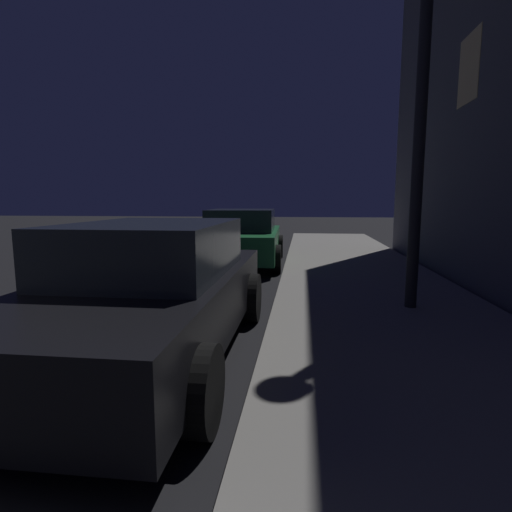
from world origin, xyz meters
name	(u,v)px	position (x,y,z in m)	size (l,w,h in m)	color
car_black	(153,291)	(2.85, 3.39, 0.71)	(1.97, 4.40, 1.43)	black
car_green	(242,237)	(2.85, 9.67, 0.71)	(2.18, 4.26, 1.43)	#19592D
street_lamp	(426,23)	(5.96, 5.19, 3.94)	(0.44, 0.44, 5.77)	black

